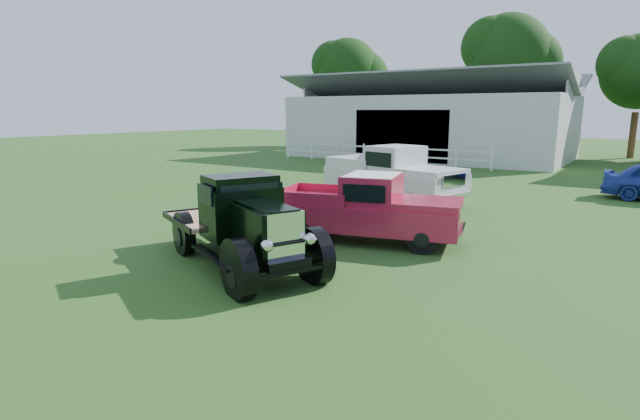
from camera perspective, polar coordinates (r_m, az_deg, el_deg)
The scene contains 9 objects.
ground at distance 10.68m, azimuth -4.50°, elevation -6.47°, with size 120.00×120.00×0.00m, color #2E5523.
shed_left at distance 36.49m, azimuth 12.51°, elevation 10.33°, with size 18.80×10.20×5.60m, color silver, non-canonical shape.
fence_rail at distance 31.54m, azimuth 6.62°, elevation 6.40°, with size 14.20×0.16×1.20m, color white, non-canonical shape.
tree_a at distance 47.69m, azimuth 3.11°, elevation 13.68°, with size 6.30×6.30×10.50m, color black, non-canonical shape.
tree_b at distance 43.30m, azimuth 20.50°, elevation 13.92°, with size 6.90×6.90×11.50m, color black, non-canonical shape.
tree_c at distance 41.01m, azimuth 32.56°, elevation 11.31°, with size 5.40×5.40×9.00m, color black, non-canonical shape.
vintage_flatbed at distance 10.67m, azimuth -9.17°, elevation -1.18°, with size 4.92×1.95×1.95m, color black, non-canonical shape.
red_pickup at distance 12.60m, azimuth 5.52°, elevation 0.30°, with size 4.72×1.82×1.72m, color #AD1C3B, non-canonical shape.
white_pickup at distance 18.20m, azimuth 8.29°, elevation 4.05°, with size 5.40×2.10×1.98m, color silver, non-canonical shape.
Camera 1 is at (6.32, -7.97, 3.25)m, focal length 28.00 mm.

